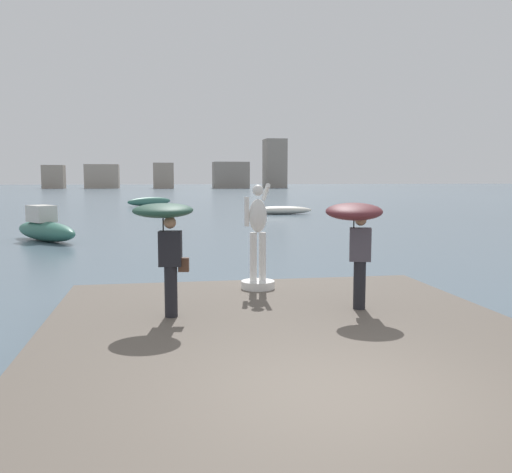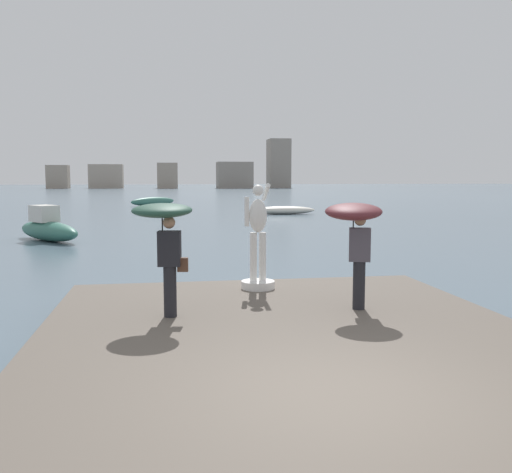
{
  "view_description": "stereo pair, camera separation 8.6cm",
  "coord_description": "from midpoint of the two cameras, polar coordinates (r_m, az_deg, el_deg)",
  "views": [
    {
      "loc": [
        -1.96,
        -5.69,
        2.78
      ],
      "look_at": [
        0.0,
        5.79,
        1.55
      ],
      "focal_mm": 39.23,
      "sensor_mm": 36.0,
      "label": 1
    },
    {
      "loc": [
        -1.87,
        -5.71,
        2.78
      ],
      "look_at": [
        0.0,
        5.79,
        1.55
      ],
      "focal_mm": 39.23,
      "sensor_mm": 36.0,
      "label": 2
    }
  ],
  "objects": [
    {
      "name": "boat_mid",
      "position": [
        26.35,
        -20.37,
        0.78
      ],
      "size": [
        3.77,
        4.45,
        1.56
      ],
      "color": "#336B5B",
      "rests_on": "ground"
    },
    {
      "name": "pier",
      "position": [
        8.36,
        4.55,
        -11.96
      ],
      "size": [
        7.79,
        10.04,
        0.4
      ],
      "primitive_type": "cube",
      "color": "#60564C",
      "rests_on": "ground"
    },
    {
      "name": "boat_far",
      "position": [
        56.63,
        -10.42,
        3.54
      ],
      "size": [
        4.7,
        4.38,
        0.87
      ],
      "color": "#336B5B",
      "rests_on": "ground"
    },
    {
      "name": "statue_white_figure",
      "position": [
        11.96,
        0.4,
        -1.17
      ],
      "size": [
        0.72,
        0.92,
        2.26
      ],
      "color": "white",
      "rests_on": "pier"
    },
    {
      "name": "onlooker_left",
      "position": [
        9.59,
        -9.05,
        0.95
      ],
      "size": [
        1.17,
        1.18,
        1.97
      ],
      "color": "black",
      "rests_on": "pier"
    },
    {
      "name": "onlooker_right",
      "position": [
        10.21,
        10.31,
        1.24
      ],
      "size": [
        1.29,
        1.31,
        1.97
      ],
      "color": "black",
      "rests_on": "pier"
    },
    {
      "name": "boat_leftward",
      "position": [
        42.82,
        2.92,
        2.7
      ],
      "size": [
        4.84,
        1.51,
        0.62
      ],
      "color": "silver",
      "rests_on": "ground"
    },
    {
      "name": "ground_plane",
      "position": [
        45.82,
        -6.84,
        2.49
      ],
      "size": [
        400.0,
        400.0,
        0.0
      ],
      "primitive_type": "plane",
      "color": "slate"
    },
    {
      "name": "distant_skyline",
      "position": [
        152.71,
        -5.5,
        6.59
      ],
      "size": [
        64.59,
        11.39,
        13.47
      ],
      "color": "gray",
      "rests_on": "ground"
    }
  ]
}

